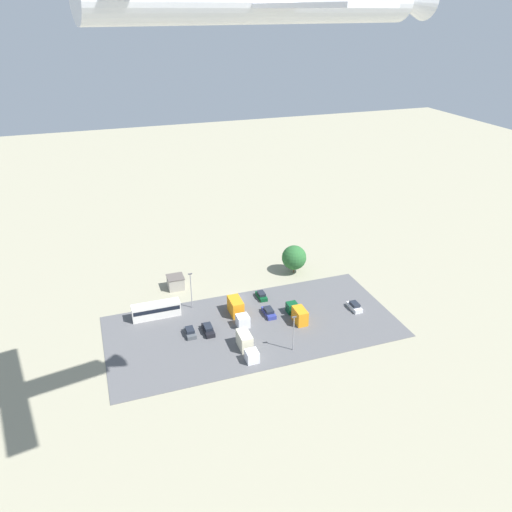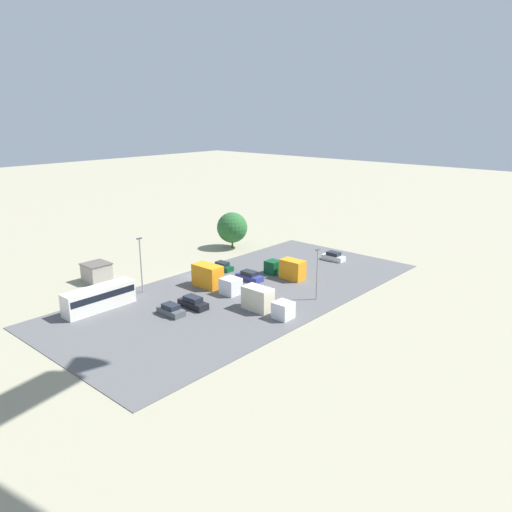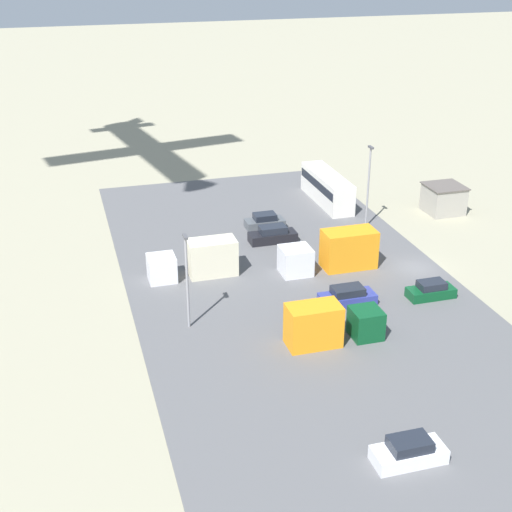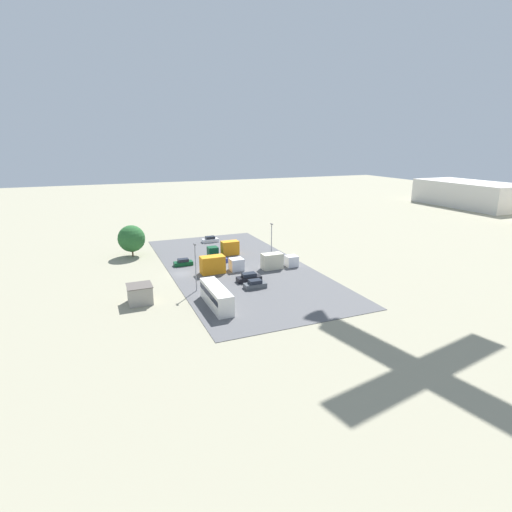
{
  "view_description": "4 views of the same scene",
  "coord_description": "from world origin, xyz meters",
  "px_view_note": "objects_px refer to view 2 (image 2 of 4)",
  "views": [
    {
      "loc": [
        28.42,
        95.63,
        60.61
      ],
      "look_at": [
        5.99,
        31.02,
        26.74
      ],
      "focal_mm": 35.0,
      "sensor_mm": 36.0,
      "label": 1
    },
    {
      "loc": [
        53.37,
        61.75,
        27.2
      ],
      "look_at": [
        -0.96,
        13.53,
        6.0
      ],
      "focal_mm": 35.0,
      "sensor_mm": 36.0,
      "label": 2
    },
    {
      "loc": [
        -53.12,
        30.61,
        28.45
      ],
      "look_at": [
        -1.29,
        15.66,
        3.83
      ],
      "focal_mm": 50.0,
      "sensor_mm": 36.0,
      "label": 3
    },
    {
      "loc": [
        77.02,
        -15.93,
        25.77
      ],
      "look_at": [
        2.7,
        15.12,
        2.88
      ],
      "focal_mm": 28.0,
      "sensor_mm": 36.0,
      "label": 4
    }
  ],
  "objects_px": {
    "shed_building": "(97,272)",
    "parked_truck_1": "(265,302)",
    "bus": "(99,297)",
    "parked_truck_2": "(287,269)",
    "parked_car_3": "(171,310)",
    "parked_car_0": "(193,303)",
    "parked_car_1": "(222,267)",
    "parked_truck_0": "(214,279)",
    "parked_car_4": "(334,257)",
    "parked_car_2": "(249,276)"
  },
  "relations": [
    {
      "from": "parked_car_3",
      "to": "parked_truck_2",
      "type": "relative_size",
      "value": 0.55
    },
    {
      "from": "parked_truck_2",
      "to": "bus",
      "type": "bearing_deg",
      "value": 158.95
    },
    {
      "from": "parked_car_2",
      "to": "parked_truck_2",
      "type": "height_order",
      "value": "parked_truck_2"
    },
    {
      "from": "parked_car_0",
      "to": "parked_car_1",
      "type": "bearing_deg",
      "value": 31.71
    },
    {
      "from": "parked_truck_0",
      "to": "parked_truck_1",
      "type": "distance_m",
      "value": 12.43
    },
    {
      "from": "bus",
      "to": "parked_car_2",
      "type": "relative_size",
      "value": 2.23
    },
    {
      "from": "parked_car_2",
      "to": "shed_building",
      "type": "bearing_deg",
      "value": 132.61
    },
    {
      "from": "parked_truck_0",
      "to": "parked_truck_2",
      "type": "relative_size",
      "value": 1.21
    },
    {
      "from": "shed_building",
      "to": "parked_truck_2",
      "type": "distance_m",
      "value": 31.59
    },
    {
      "from": "bus",
      "to": "parked_truck_1",
      "type": "distance_m",
      "value": 23.41
    },
    {
      "from": "parked_car_3",
      "to": "parked_truck_2",
      "type": "distance_m",
      "value": 23.42
    },
    {
      "from": "parked_truck_1",
      "to": "bus",
      "type": "bearing_deg",
      "value": -50.73
    },
    {
      "from": "parked_car_2",
      "to": "parked_truck_1",
      "type": "height_order",
      "value": "parked_truck_1"
    },
    {
      "from": "parked_car_3",
      "to": "parked_truck_0",
      "type": "relative_size",
      "value": 0.45
    },
    {
      "from": "shed_building",
      "to": "parked_truck_1",
      "type": "xyz_separation_m",
      "value": [
        -8.37,
        29.39,
        0.02
      ]
    },
    {
      "from": "bus",
      "to": "parked_truck_2",
      "type": "bearing_deg",
      "value": 68.95
    },
    {
      "from": "shed_building",
      "to": "parked_truck_2",
      "type": "height_order",
      "value": "parked_truck_2"
    },
    {
      "from": "bus",
      "to": "parked_car_3",
      "type": "bearing_deg",
      "value": 31.08
    },
    {
      "from": "parked_car_1",
      "to": "bus",
      "type": "bearing_deg",
      "value": 179.96
    },
    {
      "from": "parked_car_0",
      "to": "parked_truck_2",
      "type": "height_order",
      "value": "parked_truck_2"
    },
    {
      "from": "bus",
      "to": "parked_car_2",
      "type": "bearing_deg",
      "value": 72.76
    },
    {
      "from": "parked_truck_1",
      "to": "parked_car_0",
      "type": "bearing_deg",
      "value": -57.55
    },
    {
      "from": "shed_building",
      "to": "parked_truck_0",
      "type": "distance_m",
      "value": 20.0
    },
    {
      "from": "parked_car_0",
      "to": "parked_car_3",
      "type": "height_order",
      "value": "parked_car_0"
    },
    {
      "from": "shed_building",
      "to": "parked_truck_1",
      "type": "height_order",
      "value": "parked_truck_1"
    },
    {
      "from": "shed_building",
      "to": "bus",
      "type": "distance_m",
      "value": 12.98
    },
    {
      "from": "shed_building",
      "to": "parked_car_1",
      "type": "relative_size",
      "value": 1.0
    },
    {
      "from": "shed_building",
      "to": "parked_car_4",
      "type": "bearing_deg",
      "value": 147.89
    },
    {
      "from": "parked_car_4",
      "to": "parked_truck_0",
      "type": "distance_m",
      "value": 26.41
    },
    {
      "from": "parked_car_1",
      "to": "parked_truck_0",
      "type": "xyz_separation_m",
      "value": [
        7.61,
        5.84,
        1.02
      ]
    },
    {
      "from": "parked_car_1",
      "to": "parked_car_4",
      "type": "distance_m",
      "value": 21.46
    },
    {
      "from": "bus",
      "to": "parked_car_0",
      "type": "relative_size",
      "value": 2.2
    },
    {
      "from": "parked_car_0",
      "to": "parked_car_4",
      "type": "bearing_deg",
      "value": -3.51
    },
    {
      "from": "parked_car_0",
      "to": "parked_car_2",
      "type": "bearing_deg",
      "value": 8.26
    },
    {
      "from": "parked_car_1",
      "to": "parked_truck_0",
      "type": "distance_m",
      "value": 9.65
    },
    {
      "from": "parked_car_3",
      "to": "bus",
      "type": "bearing_deg",
      "value": 121.08
    },
    {
      "from": "parked_car_4",
      "to": "parked_car_0",
      "type": "bearing_deg",
      "value": 176.49
    },
    {
      "from": "parked_truck_1",
      "to": "parked_car_1",
      "type": "bearing_deg",
      "value": -117.89
    },
    {
      "from": "parked_car_3",
      "to": "parked_truck_0",
      "type": "height_order",
      "value": "parked_truck_0"
    },
    {
      "from": "shed_building",
      "to": "parked_truck_0",
      "type": "xyz_separation_m",
      "value": [
        -10.34,
        17.12,
        0.14
      ]
    },
    {
      "from": "shed_building",
      "to": "parked_car_3",
      "type": "bearing_deg",
      "value": 87.24
    },
    {
      "from": "shed_building",
      "to": "parked_car_4",
      "type": "height_order",
      "value": "shed_building"
    },
    {
      "from": "parked_car_1",
      "to": "parked_car_2",
      "type": "xyz_separation_m",
      "value": [
        0.87,
        7.29,
        0.03
      ]
    },
    {
      "from": "bus",
      "to": "parked_truck_2",
      "type": "relative_size",
      "value": 1.41
    },
    {
      "from": "parked_truck_2",
      "to": "parked_car_1",
      "type": "bearing_deg",
      "value": 111.61
    },
    {
      "from": "parked_truck_2",
      "to": "parked_car_0",
      "type": "bearing_deg",
      "value": 175.01
    },
    {
      "from": "parked_car_0",
      "to": "shed_building",
      "type": "bearing_deg",
      "value": 97.74
    },
    {
      "from": "shed_building",
      "to": "parked_car_2",
      "type": "distance_m",
      "value": 25.24
    },
    {
      "from": "parked_car_2",
      "to": "parked_car_3",
      "type": "xyz_separation_m",
      "value": [
        18.06,
        1.77,
        -0.0
      ]
    },
    {
      "from": "parked_car_1",
      "to": "parked_car_3",
      "type": "distance_m",
      "value": 20.99
    }
  ]
}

